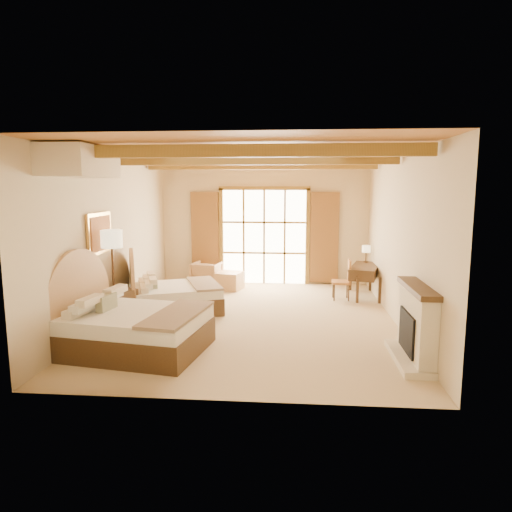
# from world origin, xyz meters

# --- Properties ---
(floor) EXTENTS (7.00, 7.00, 0.00)m
(floor) POSITION_xyz_m (0.00, 0.00, 0.00)
(floor) COLOR tan
(floor) RESTS_ON ground
(wall_back) EXTENTS (5.50, 0.00, 5.50)m
(wall_back) POSITION_xyz_m (0.00, 3.50, 1.60)
(wall_back) COLOR beige
(wall_back) RESTS_ON ground
(wall_left) EXTENTS (0.00, 7.00, 7.00)m
(wall_left) POSITION_xyz_m (-2.75, 0.00, 1.60)
(wall_left) COLOR beige
(wall_left) RESTS_ON ground
(wall_right) EXTENTS (0.00, 7.00, 7.00)m
(wall_right) POSITION_xyz_m (2.75, 0.00, 1.60)
(wall_right) COLOR beige
(wall_right) RESTS_ON ground
(ceiling) EXTENTS (7.00, 7.00, 0.00)m
(ceiling) POSITION_xyz_m (0.00, 0.00, 3.20)
(ceiling) COLOR #BB6F3B
(ceiling) RESTS_ON ground
(ceiling_beams) EXTENTS (5.39, 4.60, 0.18)m
(ceiling_beams) POSITION_xyz_m (0.00, 0.00, 3.08)
(ceiling_beams) COLOR olive
(ceiling_beams) RESTS_ON ceiling
(french_doors) EXTENTS (3.95, 0.08, 2.60)m
(french_doors) POSITION_xyz_m (0.00, 3.44, 1.25)
(french_doors) COLOR white
(french_doors) RESTS_ON ground
(fireplace) EXTENTS (0.46, 1.40, 1.16)m
(fireplace) POSITION_xyz_m (2.60, -2.00, 0.51)
(fireplace) COLOR beige
(fireplace) RESTS_ON ground
(painting) EXTENTS (0.06, 0.95, 0.75)m
(painting) POSITION_xyz_m (-2.70, -0.75, 1.75)
(painting) COLOR tan
(painting) RESTS_ON wall_left
(canopy_valance) EXTENTS (0.70, 1.40, 0.45)m
(canopy_valance) POSITION_xyz_m (-2.40, -2.00, 2.95)
(canopy_valance) COLOR beige
(canopy_valance) RESTS_ON ceiling
(bed_near) EXTENTS (2.36, 1.91, 1.39)m
(bed_near) POSITION_xyz_m (-1.84, -1.91, 0.42)
(bed_near) COLOR #4A331A
(bed_near) RESTS_ON floor
(bed_far) EXTENTS (2.29, 1.94, 1.20)m
(bed_far) POSITION_xyz_m (-1.80, 0.44, 0.36)
(bed_far) COLOR #4A331A
(bed_far) RESTS_ON floor
(nightstand) EXTENTS (0.69, 0.69, 0.66)m
(nightstand) POSITION_xyz_m (-2.49, -0.60, 0.33)
(nightstand) COLOR #4A331A
(nightstand) RESTS_ON floor
(floor_lamp) EXTENTS (0.38, 0.38, 1.81)m
(floor_lamp) POSITION_xyz_m (-2.50, -0.72, 1.54)
(floor_lamp) COLOR #3E2A1A
(floor_lamp) RESTS_ON floor
(armchair) EXTENTS (0.80, 0.82, 0.65)m
(armchair) POSITION_xyz_m (-1.47, 2.91, 0.32)
(armchair) COLOR #A97C4F
(armchair) RESTS_ON floor
(ottoman) EXTENTS (0.74, 0.74, 0.44)m
(ottoman) POSITION_xyz_m (-0.82, 2.62, 0.22)
(ottoman) COLOR tan
(ottoman) RESTS_ON floor
(desk) EXTENTS (0.94, 1.49, 0.74)m
(desk) POSITION_xyz_m (2.48, 2.10, 0.40)
(desk) COLOR #4A331A
(desk) RESTS_ON floor
(desk_chair) EXTENTS (0.42, 0.42, 0.93)m
(desk_chair) POSITION_xyz_m (1.91, 1.75, 0.29)
(desk_chair) COLOR olive
(desk_chair) RESTS_ON floor
(desk_lamp) EXTENTS (0.21, 0.21, 0.41)m
(desk_lamp) POSITION_xyz_m (2.58, 2.65, 1.05)
(desk_lamp) COLOR #3E2A1A
(desk_lamp) RESTS_ON desk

